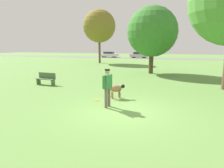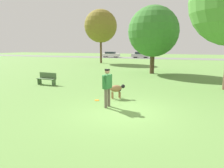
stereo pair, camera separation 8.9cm
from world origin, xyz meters
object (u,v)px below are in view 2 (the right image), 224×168
object	(u,v)px
frisbee	(97,100)
park_bench	(47,78)
person	(107,85)
parked_car_white	(111,55)
dog	(117,89)
tree_mid_center	(153,32)
tree_far_left	(101,26)
parked_car_silver	(140,55)

from	to	relation	value
frisbee	park_bench	bearing A→B (deg)	151.24
person	parked_car_white	xyz separation A→B (m)	(-12.39, 36.39, -0.36)
dog	frisbee	distance (m)	1.19
tree_mid_center	parked_car_white	bearing A→B (deg)	117.39
dog	tree_far_left	distance (m)	22.08
tree_far_left	tree_mid_center	world-z (taller)	tree_far_left
parked_car_white	person	bearing A→B (deg)	-69.85
tree_mid_center	park_bench	size ratio (longest dim) A/B	4.50
tree_far_left	parked_car_silver	xyz separation A→B (m)	(3.36, 15.34, -4.94)
person	park_bench	size ratio (longest dim) A/B	1.20
frisbee	parked_car_silver	size ratio (longest dim) A/B	0.06
tree_mid_center	parked_car_white	xyz separation A→B (m)	(-12.80, 24.69, -3.34)
dog	tree_far_left	xyz separation A→B (m)	(-8.70, 19.64, 5.10)
parked_car_white	parked_car_silver	xyz separation A→B (m)	(6.99, 0.16, 0.01)
person	tree_far_left	distance (m)	23.40
parked_car_white	parked_car_silver	distance (m)	6.99
dog	parked_car_silver	world-z (taller)	parked_car_silver
tree_mid_center	park_bench	xyz separation A→B (m)	(-6.18, -8.16, -3.54)
tree_far_left	parked_car_white	world-z (taller)	tree_far_left
dog	parked_car_white	distance (m)	36.94
dog	parked_car_silver	distance (m)	35.38
dog	person	bearing A→B (deg)	-120.02
dog	parked_car_white	size ratio (longest dim) A/B	0.22
dog	parked_car_white	xyz separation A→B (m)	(-12.34, 34.82, 0.15)
frisbee	person	bearing A→B (deg)	-44.53
tree_far_left	tree_mid_center	size ratio (longest dim) A/B	1.27
frisbee	tree_far_left	distance (m)	22.54
person	park_bench	world-z (taller)	person
tree_far_left	tree_mid_center	bearing A→B (deg)	-46.07
park_bench	parked_car_white	bearing A→B (deg)	104.84
person	dog	size ratio (longest dim) A/B	1.85
tree_far_left	park_bench	distance (m)	18.64
parked_car_silver	park_bench	world-z (taller)	parked_car_silver
person	frisbee	xyz separation A→B (m)	(-0.87, 0.85, -1.01)
frisbee	tree_mid_center	bearing A→B (deg)	83.29
parked_car_silver	tree_far_left	bearing A→B (deg)	-99.64
tree_far_left	parked_car_white	distance (m)	16.37
tree_mid_center	parked_car_white	size ratio (longest dim) A/B	1.54
dog	parked_car_white	world-z (taller)	parked_car_white
frisbee	park_bench	xyz separation A→B (m)	(-4.90, 2.69, 0.44)
dog	tree_mid_center	xyz separation A→B (m)	(0.46, 10.13, 3.49)
dog	tree_far_left	world-z (taller)	tree_far_left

